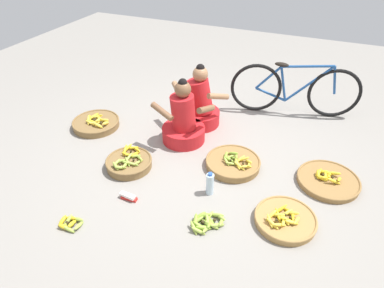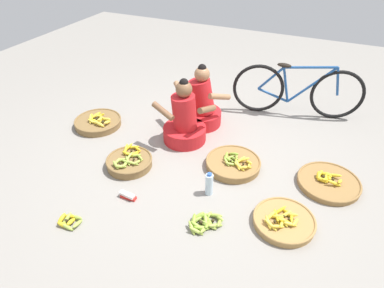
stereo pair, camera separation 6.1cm
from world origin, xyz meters
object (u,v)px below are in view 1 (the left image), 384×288
Objects in this scene: packet_carton_stack at (128,197)px; loose_bananas_front_right at (70,223)px; banana_basket_near_bicycle at (328,180)px; banana_basket_back_center at (129,162)px; bicycle_leaning at (294,90)px; vendor_woman_behind at (200,106)px; banana_basket_back_left at (233,163)px; loose_bananas_mid_right at (207,222)px; vendor_woman_front at (183,122)px; banana_basket_front_center at (285,219)px; banana_basket_mid_left at (96,123)px; water_bottle at (210,184)px.

loose_bananas_front_right is at bearing -122.06° from packet_carton_stack.
banana_basket_near_bicycle is at bearing 29.63° from packet_carton_stack.
bicycle_leaning is at bearing 52.78° from banana_basket_back_center.
vendor_woman_behind is 4.63× the size of packet_carton_stack.
banana_basket_back_left is 1.19× the size of banana_basket_back_center.
bicycle_leaning is 1.48m from banana_basket_near_bicycle.
vendor_woman_behind is at bearing 72.04° from banana_basket_back_center.
vendor_woman_front is at bearing 122.77° from loose_bananas_mid_right.
vendor_woman_behind is 1.75m from loose_bananas_mid_right.
vendor_woman_front is at bearing 148.42° from banana_basket_front_center.
vendor_woman_behind is at bearing 136.35° from banana_basket_front_center.
packet_carton_stack is (0.26, -0.44, -0.03)m from banana_basket_back_center.
banana_basket_mid_left is (-1.17, -0.17, -0.21)m from vendor_woman_front.
banana_basket_back_left reaches higher than loose_bananas_front_right.
water_bottle is at bearing -150.10° from banana_basket_near_bicycle.
vendor_woman_front is 3.77× the size of loose_bananas_front_right.
bicycle_leaning is at bearing 98.13° from banana_basket_front_center.
vendor_woman_behind reaches higher than banana_basket_front_center.
banana_basket_back_center is at bearing 157.89° from loose_bananas_mid_right.
vendor_woman_front is 1.35× the size of banana_basket_mid_left.
banana_basket_mid_left is 2.33× the size of water_bottle.
water_bottle is at bearing -100.16° from banana_basket_back_left.
packet_carton_stack is (0.31, 0.49, 0.00)m from loose_bananas_front_right.
banana_basket_near_bicycle reaches higher than packet_carton_stack.
banana_basket_front_center is at bearing -7.22° from water_bottle.
vendor_woman_front is 1.64m from banana_basket_front_center.
bicycle_leaning is 2.62× the size of banana_basket_near_bicycle.
vendor_woman_behind is 1.61m from packet_carton_stack.
bicycle_leaning is at bearing 81.30° from loose_bananas_mid_right.
vendor_woman_front is 0.81m from banana_basket_back_center.
loose_bananas_mid_right is (1.91, -0.98, -0.02)m from banana_basket_mid_left.
water_bottle is (-0.09, -0.50, 0.07)m from banana_basket_back_left.
banana_basket_near_bicycle is at bearing 66.37° from banana_basket_front_center.
vendor_woman_front is at bearing 8.02° from banana_basket_mid_left.
banana_basket_back_center is at bearing -156.73° from banana_basket_back_left.
banana_basket_mid_left is at bearing 177.14° from banana_basket_back_left.
water_bottle reaches higher than packet_carton_stack.
banana_basket_front_center reaches higher than banana_basket_near_bicycle.
banana_basket_front_center is (1.39, -0.85, -0.22)m from vendor_woman_front.
banana_basket_front_center is at bearing -43.65° from vendor_woman_behind.
loose_bananas_front_right is at bearing -101.44° from vendor_woman_behind.
banana_basket_near_bicycle is 1.93× the size of loose_bananas_mid_right.
banana_basket_back_left is 0.89m from loose_bananas_mid_right.
vendor_woman_front reaches higher than bicycle_leaning.
bicycle_leaning is at bearing 34.84° from vendor_woman_behind.
loose_bananas_mid_right is 1.85× the size of packet_carton_stack.
banana_basket_mid_left is at bearing 118.15° from loose_bananas_front_right.
banana_basket_near_bicycle is at bearing 35.74° from loose_bananas_front_right.
banana_basket_near_bicycle is 1.25m from water_bottle.
banana_basket_back_center is at bearing -107.96° from vendor_woman_behind.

